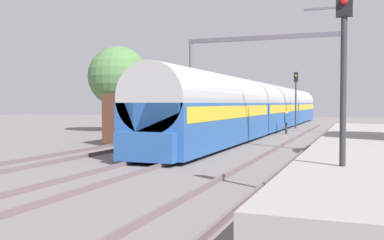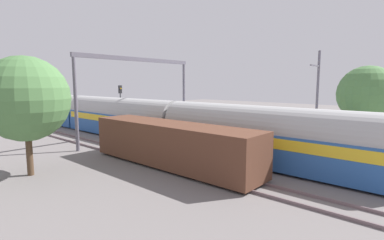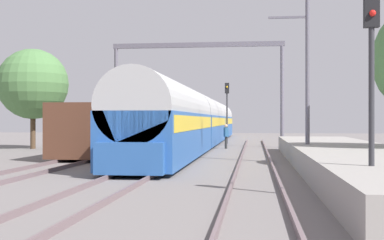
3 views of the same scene
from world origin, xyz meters
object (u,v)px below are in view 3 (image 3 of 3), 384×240
catenary_gantry (198,72)px  passenger_train (202,121)px  person_crossing (226,134)px  railway_signal_near (372,68)px  railway_signal_far (227,105)px  freight_car (110,129)px

catenary_gantry → passenger_train: bearing=90.0°
person_crossing → railway_signal_near: (4.84, -23.42, 2.29)m
passenger_train → catenary_gantry: bearing=-90.0°
person_crossing → passenger_train: bearing=1.8°
passenger_train → person_crossing: size_ratio=28.44×
railway_signal_near → catenary_gantry: 26.59m
person_crossing → catenary_gantry: size_ratio=0.13×
railway_signal_far → catenary_gantry: (-1.92, -5.78, 2.34)m
railway_signal_far → catenary_gantry: 6.52m
railway_signal_far → freight_car: bearing=-113.1°
passenger_train → railway_signal_near: size_ratio=9.46×
freight_car → catenary_gantry: (4.29, 8.78, 4.20)m
railway_signal_near → railway_signal_far: bearing=99.4°
freight_car → railway_signal_near: 20.32m
passenger_train → person_crossing: 5.80m
passenger_train → freight_car: (-4.29, -11.95, -0.50)m
passenger_train → catenary_gantry: size_ratio=3.79×
railway_signal_near → catenary_gantry: catenary_gantry is taller
passenger_train → catenary_gantry: (0.00, -3.17, 3.69)m
railway_signal_far → catenary_gantry: catenary_gantry is taller
person_crossing → railway_signal_far: bearing=-19.0°
passenger_train → railway_signal_near: railway_signal_near is taller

